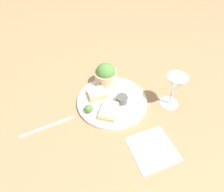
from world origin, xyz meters
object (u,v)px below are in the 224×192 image
at_px(sauce_ramekin, 122,99).
at_px(fork, 47,126).
at_px(salad_bowl, 106,75).
at_px(napkin, 153,149).
at_px(cheese_toast_far, 97,94).
at_px(wine_glass, 175,86).
at_px(cheese_toast_near, 109,111).

height_order(sauce_ramekin, fork, sauce_ramekin).
distance_m(salad_bowl, napkin, 0.37).
xyz_separation_m(cheese_toast_far, napkin, (-0.02, -0.31, -0.02)).
xyz_separation_m(cheese_toast_far, wine_glass, (0.19, -0.23, 0.07)).
xyz_separation_m(salad_bowl, wine_glass, (0.10, -0.27, 0.04)).
bearing_deg(wine_glass, napkin, -160.41).
distance_m(salad_bowl, sauce_ramekin, 0.14).
relative_size(cheese_toast_near, napkin, 0.57).
relative_size(wine_glass, napkin, 0.77).
xyz_separation_m(cheese_toast_near, fork, (-0.20, 0.12, -0.02)).
height_order(salad_bowl, napkin, salad_bowl).
bearing_deg(fork, wine_glass, -30.54).
bearing_deg(fork, sauce_ramekin, -22.39).
xyz_separation_m(wine_glass, fork, (-0.42, 0.25, -0.09)).
xyz_separation_m(salad_bowl, napkin, (-0.11, -0.35, -0.05)).
distance_m(sauce_ramekin, cheese_toast_near, 0.08).
xyz_separation_m(cheese_toast_near, napkin, (0.00, -0.21, -0.02)).
distance_m(cheese_toast_far, napkin, 0.31).
distance_m(cheese_toast_near, cheese_toast_far, 0.11).
relative_size(sauce_ramekin, cheese_toast_far, 0.52).
xyz_separation_m(cheese_toast_near, wine_glass, (0.22, -0.13, 0.07)).
height_order(wine_glass, fork, wine_glass).
bearing_deg(cheese_toast_near, salad_bowl, 50.63).
xyz_separation_m(salad_bowl, cheese_toast_near, (-0.12, -0.14, -0.03)).
distance_m(salad_bowl, cheese_toast_far, 0.10).
bearing_deg(salad_bowl, wine_glass, -69.03).
height_order(cheese_toast_near, wine_glass, wine_glass).
relative_size(cheese_toast_near, cheese_toast_far, 1.16).
bearing_deg(fork, cheese_toast_far, -4.27).
bearing_deg(wine_glass, cheese_toast_far, 129.87).
bearing_deg(sauce_ramekin, cheese_toast_far, 117.22).
xyz_separation_m(salad_bowl, fork, (-0.32, -0.02, -0.05)).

